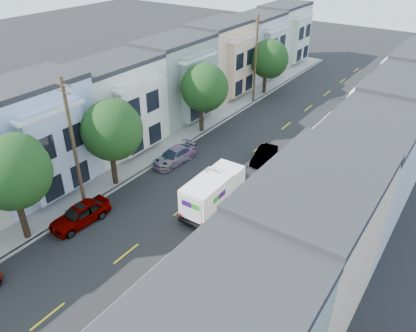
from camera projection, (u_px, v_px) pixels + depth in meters
ground at (126, 254)px, 26.26m from camera, size 160.00×160.00×0.00m
road_slab at (244, 160)px, 36.89m from camera, size 12.00×70.00×0.02m
curb_left at (190, 142)px, 39.82m from camera, size 0.30×70.00×0.15m
curb_right at (306, 179)px, 33.88m from camera, size 0.30×70.00×0.15m
sidewalk_left at (180, 139)px, 40.46m from camera, size 2.60×70.00×0.15m
sidewalk_right at (321, 184)px, 33.24m from camera, size 2.60×70.00×0.15m
centerline at (244, 160)px, 36.89m from camera, size 0.12×70.00×0.01m
townhouse_row_left at (151, 130)px, 42.37m from camera, size 5.00×70.00×8.50m
townhouse_row_right at (368, 200)px, 31.42m from camera, size 5.00×70.00×8.50m
tree_b at (12, 172)px, 24.75m from camera, size 4.70×4.70×7.72m
tree_c at (111, 130)px, 30.72m from camera, size 4.70×4.70×7.37m
tree_d at (204, 88)px, 39.42m from camera, size 4.70×4.70×7.19m
tree_e at (269, 59)px, 49.29m from camera, size 4.70×4.70×6.86m
tree_far_r at (376, 88)px, 42.70m from camera, size 2.87×2.87×5.13m
utility_pole_near at (74, 146)px, 28.16m from camera, size 1.60×0.26×10.00m
utility_pole_far at (256, 60)px, 46.59m from camera, size 1.60×0.26×10.00m
fedex_truck at (213, 191)px, 29.80m from camera, size 2.21×5.73×2.75m
lead_sedan at (264, 155)px, 36.36m from camera, size 1.74×3.85×1.24m
parked_left_c at (80, 214)px, 28.63m from camera, size 2.15×4.81×1.52m
parked_left_d at (174, 156)px, 36.18m from camera, size 2.15×4.50×1.31m
parked_right_b at (163, 302)px, 22.08m from camera, size 2.47×4.59×1.22m
parked_right_c at (309, 155)px, 36.35m from camera, size 1.73×4.29×1.38m
parked_right_d at (349, 114)px, 44.39m from camera, size 1.55×3.77×1.23m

